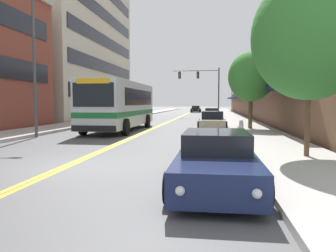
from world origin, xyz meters
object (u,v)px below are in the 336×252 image
car_dark_grey_parked_left_near (136,114)px  car_black_moving_lead (196,109)px  traffic_signal_mast (203,82)px  fire_hydrant (241,127)px  city_bus (121,104)px  street_tree_right_mid (251,77)px  street_lamp_left_near (39,49)px  car_beige_parked_right_mid (212,121)px  car_navy_parked_right_foreground (216,161)px  street_tree_right_near (310,36)px  car_white_parked_right_far (212,114)px

car_dark_grey_parked_left_near → car_black_moving_lead: bearing=79.3°
traffic_signal_mast → fire_hydrant: 26.90m
city_bus → street_tree_right_mid: street_tree_right_mid is taller
street_lamp_left_near → street_tree_right_mid: bearing=26.2°
traffic_signal_mast → street_tree_right_mid: bearing=-80.1°
car_black_moving_lead → street_lamp_left_near: size_ratio=0.57×
car_beige_parked_right_mid → car_navy_parked_right_foreground: bearing=-89.7°
city_bus → street_tree_right_mid: size_ratio=2.06×
street_tree_right_near → car_dark_grey_parked_left_near: bearing=114.5°
car_black_moving_lead → street_lamp_left_near: 49.63m
car_black_moving_lead → car_beige_parked_right_mid: bearing=-85.6°
car_white_parked_right_far → street_tree_right_near: (3.13, -27.82, 3.42)m
street_tree_right_mid → car_navy_parked_right_foreground: bearing=-99.2°
street_lamp_left_near → street_tree_right_mid: size_ratio=1.58×
car_navy_parked_right_foreground → car_white_parked_right_far: size_ratio=1.11×
car_beige_parked_right_mid → street_tree_right_mid: street_tree_right_mid is taller
car_dark_grey_parked_left_near → car_beige_parked_right_mid: bearing=-57.3°
traffic_signal_mast → street_tree_right_near: size_ratio=1.12×
car_white_parked_right_far → street_tree_right_mid: street_tree_right_mid is taller
car_black_moving_lead → fire_hydrant: (4.85, -47.49, -0.05)m
city_bus → street_tree_right_near: 14.66m
car_beige_parked_right_mid → traffic_signal_mast: 21.94m
car_white_parked_right_far → fire_hydrant: size_ratio=5.46×
city_bus → car_dark_grey_parked_left_near: size_ratio=2.20×
street_tree_right_mid → city_bus: bearing=-176.2°
car_black_moving_lead → traffic_signal_mast: size_ratio=0.71×
street_tree_right_mid → street_lamp_left_near: bearing=-153.8°
street_lamp_left_near → street_tree_right_near: street_lamp_left_near is taller
car_dark_grey_parked_left_near → traffic_signal_mast: 11.59m
city_bus → car_white_parked_right_far: (6.24, 16.76, -1.24)m
traffic_signal_mast → car_white_parked_right_far: bearing=-78.4°
street_tree_right_near → street_tree_right_mid: (-0.50, 11.65, -0.36)m
car_black_moving_lead → fire_hydrant: 47.74m
car_beige_parked_right_mid → street_lamp_left_near: 12.17m
traffic_signal_mast → street_lamp_left_near: size_ratio=0.81×
city_bus → car_white_parked_right_far: 17.92m
car_navy_parked_right_foreground → fire_hydrant: (1.50, 10.94, -0.01)m
fire_hydrant → street_lamp_left_near: bearing=-171.8°
street_tree_right_mid → fire_hydrant: 5.39m
car_dark_grey_parked_left_near → traffic_signal_mast: (7.43, 7.91, 4.08)m
street_tree_right_mid → fire_hydrant: size_ratio=6.43×
car_dark_grey_parked_left_near → car_navy_parked_right_foreground: size_ratio=1.00×
car_white_parked_right_far → fire_hydrant: 20.54m
car_beige_parked_right_mid → street_tree_right_near: size_ratio=0.79×
street_tree_right_mid → fire_hydrant: (-0.97, -4.31, -3.10)m
city_bus → car_black_moving_lead: size_ratio=2.27×
car_beige_parked_right_mid → street_lamp_left_near: street_lamp_left_near is taller
traffic_signal_mast → car_black_moving_lead: bearing=95.4°
street_tree_right_mid → car_dark_grey_parked_left_near: bearing=128.5°
car_dark_grey_parked_left_near → traffic_signal_mast: size_ratio=0.73×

